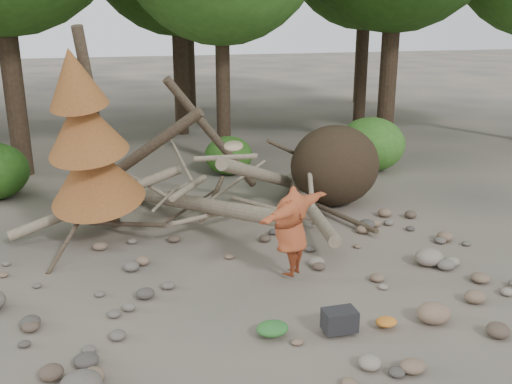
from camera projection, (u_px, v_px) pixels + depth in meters
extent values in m
plane|color=#514C44|center=(296.00, 296.00, 9.51)|extent=(120.00, 120.00, 0.00)
ellipsoid|color=#332619|center=(335.00, 166.00, 13.86)|extent=(2.20, 1.87, 1.98)
cylinder|color=gray|center=(194.00, 203.00, 12.46)|extent=(2.61, 5.11, 1.08)
cylinder|color=gray|center=(266.00, 176.00, 13.30)|extent=(3.18, 3.71, 1.90)
cylinder|color=brown|center=(132.00, 160.00, 12.70)|extent=(3.08, 1.91, 2.49)
cylinder|color=gray|center=(308.00, 204.00, 13.04)|extent=(1.13, 4.98, 0.43)
cylinder|color=brown|center=(213.00, 136.00, 13.28)|extent=(2.39, 1.03, 2.89)
cylinder|color=gray|center=(99.00, 201.00, 12.14)|extent=(3.71, 0.86, 1.20)
cylinder|color=#4C3F30|center=(126.00, 224.00, 11.94)|extent=(1.52, 1.70, 0.49)
cylinder|color=gray|center=(239.00, 180.00, 13.35)|extent=(1.57, 0.85, 0.69)
cylinder|color=#4C3F30|center=(296.00, 154.00, 14.13)|extent=(1.92, 1.25, 1.10)
cylinder|color=gray|center=(180.00, 157.00, 12.58)|extent=(0.37, 1.42, 0.85)
cylinder|color=#4C3F30|center=(337.00, 214.00, 12.99)|extent=(0.79, 2.54, 0.12)
cylinder|color=gray|center=(209.00, 216.00, 11.99)|extent=(1.78, 1.11, 0.29)
cylinder|color=#4C3F30|center=(98.00, 133.00, 11.54)|extent=(0.67, 1.13, 4.35)
cone|color=brown|center=(93.00, 171.00, 11.42)|extent=(2.06, 2.13, 1.86)
cone|color=brown|center=(84.00, 124.00, 10.90)|extent=(1.71, 1.78, 1.65)
cone|color=brown|center=(74.00, 77.00, 10.44)|extent=(1.23, 1.30, 1.41)
cylinder|color=#38281C|center=(5.00, 16.00, 15.51)|extent=(0.56, 0.56, 8.96)
cylinder|color=#38281C|center=(222.00, 47.00, 17.14)|extent=(0.44, 0.44, 7.14)
cylinder|color=#38281C|center=(393.00, 8.00, 18.99)|extent=(0.60, 0.60, 9.45)
cylinder|color=#38281C|center=(178.00, 21.00, 21.37)|extent=(0.52, 0.52, 8.54)
cylinder|color=#38281C|center=(364.00, 26.00, 23.12)|extent=(0.50, 0.50, 8.12)
cylinder|color=#38281C|center=(188.00, 18.00, 27.52)|extent=(0.54, 0.54, 8.75)
cylinder|color=#38281C|center=(361.00, 27.00, 29.66)|extent=(0.46, 0.46, 7.84)
ellipsoid|color=#31681E|center=(229.00, 155.00, 16.70)|extent=(1.40, 1.40, 1.12)
ellipsoid|color=#3D7B26|center=(371.00, 144.00, 17.04)|extent=(2.00, 2.00, 1.60)
imported|color=#9E4423|center=(291.00, 231.00, 9.92)|extent=(1.93, 1.65, 1.64)
cylinder|color=#9E8464|center=(234.00, 146.00, 8.77)|extent=(0.34, 0.32, 0.14)
cube|color=black|center=(339.00, 324.00, 8.35)|extent=(0.49, 0.33, 0.32)
ellipsoid|color=#2B6829|center=(272.00, 331.00, 8.28)|extent=(0.48, 0.40, 0.18)
ellipsoid|color=#C77022|center=(386.00, 325.00, 8.52)|extent=(0.33, 0.27, 0.12)
ellipsoid|color=#605850|center=(81.00, 384.00, 6.98)|extent=(0.52, 0.47, 0.31)
ellipsoid|color=#816550|center=(434.00, 313.00, 8.66)|extent=(0.51, 0.46, 0.31)
ellipsoid|color=gray|center=(429.00, 257.00, 10.66)|extent=(0.53, 0.48, 0.32)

